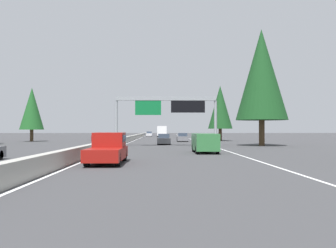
{
  "coord_description": "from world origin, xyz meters",
  "views": [
    {
      "loc": [
        -2.4,
        -5.2,
        2.05
      ],
      "look_at": [
        53.84,
        -6.3,
        2.89
      ],
      "focal_mm": 39.97,
      "sensor_mm": 36.0,
      "label": 1
    }
  ],
  "objects_px": {
    "pickup_near_right": "(108,148)",
    "sedan_mid_right": "(182,138)",
    "sign_gantry_overhead": "(167,107)",
    "conifer_right_near": "(262,75)",
    "bus_distant_b": "(161,131)",
    "sedan_far_left": "(149,134)",
    "sedan_far_center": "(164,139)",
    "conifer_left_mid": "(32,109)",
    "minivan_mid_center": "(205,142)",
    "oncoming_far": "(98,137)",
    "box_truck_mid_left": "(162,131)",
    "conifer_right_mid": "(220,107)"
  },
  "relations": [
    {
      "from": "sign_gantry_overhead",
      "to": "minivan_mid_center",
      "type": "distance_m",
      "value": 14.33
    },
    {
      "from": "conifer_right_near",
      "to": "conifer_right_mid",
      "type": "xyz_separation_m",
      "value": [
        20.36,
        2.02,
        -2.93
      ]
    },
    {
      "from": "pickup_near_right",
      "to": "sedan_mid_right",
      "type": "bearing_deg",
      "value": -9.68
    },
    {
      "from": "minivan_mid_center",
      "to": "sedan_far_left",
      "type": "distance_m",
      "value": 81.64
    },
    {
      "from": "pickup_near_right",
      "to": "minivan_mid_center",
      "type": "height_order",
      "value": "pickup_near_right"
    },
    {
      "from": "sedan_mid_right",
      "to": "conifer_left_mid",
      "type": "height_order",
      "value": "conifer_left_mid"
    },
    {
      "from": "minivan_mid_center",
      "to": "conifer_right_near",
      "type": "bearing_deg",
      "value": -32.01
    },
    {
      "from": "oncoming_far",
      "to": "sign_gantry_overhead",
      "type": "bearing_deg",
      "value": 27.51
    },
    {
      "from": "sedan_mid_right",
      "to": "conifer_right_mid",
      "type": "height_order",
      "value": "conifer_right_mid"
    },
    {
      "from": "box_truck_mid_left",
      "to": "sedan_mid_right",
      "type": "height_order",
      "value": "box_truck_mid_left"
    },
    {
      "from": "pickup_near_right",
      "to": "sign_gantry_overhead",
      "type": "bearing_deg",
      "value": -9.96
    },
    {
      "from": "sedan_mid_right",
      "to": "conifer_right_near",
      "type": "height_order",
      "value": "conifer_right_near"
    },
    {
      "from": "sedan_far_left",
      "to": "oncoming_far",
      "type": "relative_size",
      "value": 1.0
    },
    {
      "from": "sedan_far_left",
      "to": "box_truck_mid_left",
      "type": "height_order",
      "value": "box_truck_mid_left"
    },
    {
      "from": "minivan_mid_center",
      "to": "oncoming_far",
      "type": "distance_m",
      "value": 40.92
    },
    {
      "from": "pickup_near_right",
      "to": "conifer_right_near",
      "type": "xyz_separation_m",
      "value": [
        24.03,
        -16.03,
        8.11
      ]
    },
    {
      "from": "minivan_mid_center",
      "to": "box_truck_mid_left",
      "type": "bearing_deg",
      "value": 3.12
    },
    {
      "from": "oncoming_far",
      "to": "conifer_left_mid",
      "type": "distance_m",
      "value": 12.89
    },
    {
      "from": "sign_gantry_overhead",
      "to": "sedan_mid_right",
      "type": "xyz_separation_m",
      "value": [
        17.36,
        -2.84,
        -4.21
      ]
    },
    {
      "from": "bus_distant_b",
      "to": "sedan_mid_right",
      "type": "distance_m",
      "value": 57.98
    },
    {
      "from": "sign_gantry_overhead",
      "to": "conifer_right_near",
      "type": "height_order",
      "value": "conifer_right_near"
    },
    {
      "from": "sign_gantry_overhead",
      "to": "sedan_far_center",
      "type": "distance_m",
      "value": 6.72
    },
    {
      "from": "bus_distant_b",
      "to": "conifer_right_mid",
      "type": "bearing_deg",
      "value": -168.97
    },
    {
      "from": "box_truck_mid_left",
      "to": "conifer_right_mid",
      "type": "bearing_deg",
      "value": -161.5
    },
    {
      "from": "pickup_near_right",
      "to": "sedan_mid_right",
      "type": "distance_m",
      "value": 41.15
    },
    {
      "from": "pickup_near_right",
      "to": "box_truck_mid_left",
      "type": "relative_size",
      "value": 0.66
    },
    {
      "from": "conifer_right_mid",
      "to": "conifer_left_mid",
      "type": "xyz_separation_m",
      "value": [
        -2.61,
        33.02,
        -0.45
      ]
    },
    {
      "from": "sign_gantry_overhead",
      "to": "conifer_right_mid",
      "type": "xyz_separation_m",
      "value": [
        21.17,
        -9.94,
        1.2
      ]
    },
    {
      "from": "sedan_far_left",
      "to": "conifer_left_mid",
      "type": "bearing_deg",
      "value": 159.21
    },
    {
      "from": "sedan_far_left",
      "to": "box_truck_mid_left",
      "type": "distance_m",
      "value": 15.88
    },
    {
      "from": "sedan_far_center",
      "to": "conifer_right_near",
      "type": "distance_m",
      "value": 15.56
    },
    {
      "from": "minivan_mid_center",
      "to": "oncoming_far",
      "type": "relative_size",
      "value": 1.14
    },
    {
      "from": "sedan_far_left",
      "to": "conifer_right_near",
      "type": "xyz_separation_m",
      "value": [
        -67.05,
        -16.33,
        8.34
      ]
    },
    {
      "from": "sedan_mid_right",
      "to": "conifer_left_mid",
      "type": "bearing_deg",
      "value": 87.34
    },
    {
      "from": "sedan_far_center",
      "to": "sedan_mid_right",
      "type": "distance_m",
      "value": 12.57
    },
    {
      "from": "sedan_far_left",
      "to": "sedan_far_center",
      "type": "bearing_deg",
      "value": -176.39
    },
    {
      "from": "conifer_left_mid",
      "to": "sedan_far_center",
      "type": "bearing_deg",
      "value": -120.49
    },
    {
      "from": "pickup_near_right",
      "to": "sedan_far_center",
      "type": "relative_size",
      "value": 1.27
    },
    {
      "from": "sign_gantry_overhead",
      "to": "sedan_mid_right",
      "type": "height_order",
      "value": "sign_gantry_overhead"
    },
    {
      "from": "conifer_right_near",
      "to": "sign_gantry_overhead",
      "type": "bearing_deg",
      "value": 93.9
    },
    {
      "from": "sedan_far_center",
      "to": "conifer_right_near",
      "type": "height_order",
      "value": "conifer_right_near"
    },
    {
      "from": "box_truck_mid_left",
      "to": "conifer_right_mid",
      "type": "xyz_separation_m",
      "value": [
        -31.31,
        -10.48,
        4.48
      ]
    },
    {
      "from": "sign_gantry_overhead",
      "to": "box_truck_mid_left",
      "type": "relative_size",
      "value": 1.49
    },
    {
      "from": "conifer_right_near",
      "to": "conifer_left_mid",
      "type": "bearing_deg",
      "value": 63.14
    },
    {
      "from": "box_truck_mid_left",
      "to": "conifer_right_mid",
      "type": "distance_m",
      "value": 33.32
    },
    {
      "from": "bus_distant_b",
      "to": "conifer_right_near",
      "type": "xyz_separation_m",
      "value": [
        -74.41,
        -12.55,
        7.3
      ]
    },
    {
      "from": "sedan_mid_right",
      "to": "conifer_left_mid",
      "type": "xyz_separation_m",
      "value": [
        1.21,
        25.93,
        4.96
      ]
    },
    {
      "from": "sedan_mid_right",
      "to": "conifer_right_near",
      "type": "bearing_deg",
      "value": -151.14
    },
    {
      "from": "sedan_far_center",
      "to": "sedan_mid_right",
      "type": "xyz_separation_m",
      "value": [
        12.14,
        -3.26,
        0.0
      ]
    },
    {
      "from": "sign_gantry_overhead",
      "to": "conifer_left_mid",
      "type": "bearing_deg",
      "value": 51.2
    }
  ]
}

